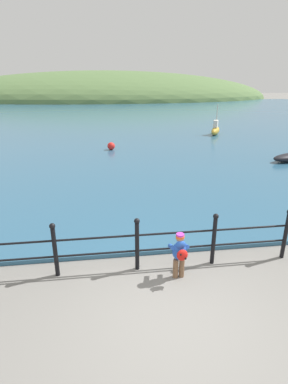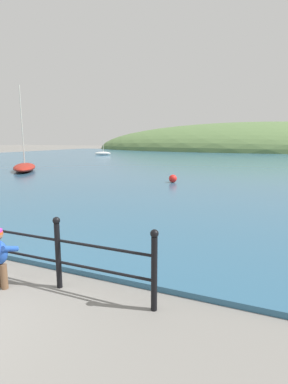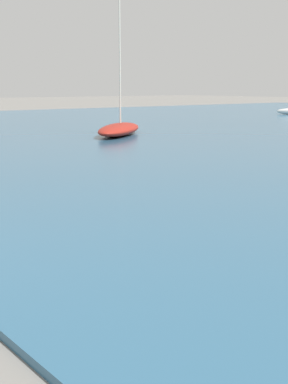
% 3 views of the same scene
% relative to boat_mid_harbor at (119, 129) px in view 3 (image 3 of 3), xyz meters
% --- Properties ---
extents(boat_mid_harbor, '(4.50, 4.86, 6.19)m').
position_rel_boat_mid_harbor_xyz_m(boat_mid_harbor, '(0.00, 0.00, 0.00)').
color(boat_mid_harbor, maroon).
rests_on(boat_mid_harbor, water).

